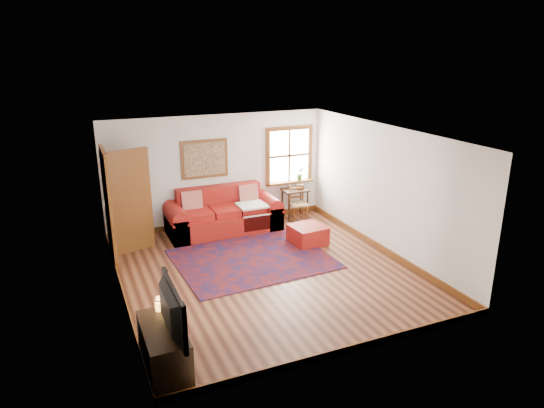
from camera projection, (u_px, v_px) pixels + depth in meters
name	position (u px, v px, depth m)	size (l,w,h in m)	color
ground	(265.00, 271.00, 8.78)	(5.50, 5.50, 0.00)	#401D11
room_envelope	(265.00, 183.00, 8.29)	(5.04, 5.54, 2.52)	silver
window	(291.00, 161.00, 11.42)	(1.18, 0.20, 1.38)	white
doorway	(122.00, 202.00, 9.18)	(0.89, 1.08, 2.14)	black
framed_artwork	(205.00, 159.00, 10.57)	(1.05, 0.07, 0.85)	brown
persian_rug	(252.00, 259.00, 9.27)	(2.83, 2.26, 0.02)	#61120D
red_leather_sofa	(223.00, 217.00, 10.66)	(2.45, 1.01, 0.96)	maroon
red_ottoman	(308.00, 235.00, 9.99)	(0.66, 0.66, 0.38)	maroon
side_table	(295.00, 194.00, 11.38)	(0.59, 0.44, 0.70)	black
ladder_back_chair	(298.00, 202.00, 11.25)	(0.43, 0.41, 0.83)	tan
media_cabinet	(164.00, 349.00, 6.01)	(0.49, 1.09, 0.60)	black
television	(165.00, 311.00, 5.69)	(1.09, 0.14, 0.63)	black
candle_hurricane	(159.00, 305.00, 6.28)	(0.12, 0.12, 0.18)	silver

